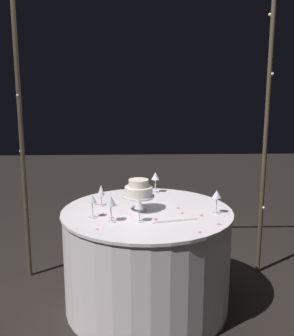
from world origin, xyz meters
name	(u,v)px	position (x,y,z in m)	size (l,w,h in m)	color
ground_plane	(147,305)	(0.00, 0.00, 0.00)	(12.00, 12.00, 0.00)	black
decorative_arch	(145,81)	(0.00, 0.50, 1.60)	(1.99, 0.06, 2.52)	#473D2D
main_table	(147,259)	(0.00, 0.00, 0.36)	(1.19, 1.19, 0.72)	white
tiered_cake	(139,191)	(-0.06, 0.00, 0.87)	(0.22, 0.22, 0.22)	silver
wine_glass_0	(155,177)	(0.08, 0.46, 0.85)	(0.07, 0.07, 0.17)	silver
wine_glass_1	(92,200)	(-0.36, -0.13, 0.84)	(0.06, 0.06, 0.16)	silver
wine_glass_2	(111,202)	(-0.24, -0.22, 0.86)	(0.07, 0.07, 0.18)	silver
wine_glass_3	(101,191)	(-0.32, 0.12, 0.83)	(0.06, 0.06, 0.15)	silver
wine_glass_4	(217,196)	(0.47, -0.08, 0.85)	(0.06, 0.06, 0.16)	silver
wine_glass_5	(139,204)	(-0.06, -0.22, 0.84)	(0.06, 0.06, 0.16)	silver
cake_knife	(177,220)	(0.19, -0.22, 0.73)	(0.29, 0.08, 0.01)	silver
rose_petal_0	(112,218)	(-0.24, -0.15, 0.72)	(0.04, 0.03, 0.00)	#EA6B84
rose_petal_1	(219,224)	(0.44, -0.29, 0.72)	(0.03, 0.02, 0.00)	#EA6B84
rose_petal_2	(201,215)	(0.36, -0.12, 0.72)	(0.04, 0.03, 0.00)	#EA6B84
rose_petal_3	(96,204)	(-0.37, 0.15, 0.72)	(0.03, 0.02, 0.00)	#EA6B84
rose_petal_4	(182,213)	(0.24, -0.07, 0.72)	(0.03, 0.02, 0.00)	#EA6B84
rose_petal_5	(147,200)	(0.01, 0.24, 0.72)	(0.04, 0.03, 0.00)	#EA6B84
rose_petal_6	(145,190)	(0.00, 0.54, 0.72)	(0.03, 0.02, 0.00)	#EA6B84
rose_petal_7	(178,208)	(0.22, 0.04, 0.72)	(0.04, 0.02, 0.00)	#EA6B84
rose_petal_8	(156,219)	(0.05, -0.19, 0.72)	(0.04, 0.03, 0.00)	#EA6B84
rose_petal_9	(200,232)	(0.30, -0.43, 0.72)	(0.03, 0.02, 0.00)	#EA6B84
rose_petal_10	(115,205)	(-0.22, 0.12, 0.72)	(0.04, 0.03, 0.00)	#EA6B84
rose_petal_11	(97,229)	(-0.32, -0.36, 0.72)	(0.03, 0.02, 0.00)	#EA6B84
rose_petal_12	(103,214)	(-0.30, -0.08, 0.72)	(0.04, 0.03, 0.00)	#EA6B84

